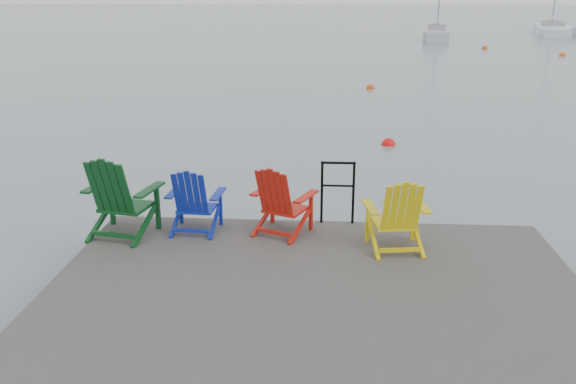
# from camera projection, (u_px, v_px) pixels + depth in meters

# --- Properties ---
(ground) EXTENTS (400.00, 400.00, 0.00)m
(ground) POSITION_uv_depth(u_px,v_px,m) (314.00, 348.00, 6.50)
(ground) COLOR slate
(ground) RESTS_ON ground
(dock) EXTENTS (6.00, 5.00, 1.40)m
(dock) POSITION_uv_depth(u_px,v_px,m) (315.00, 319.00, 6.40)
(dock) COLOR #2C2A27
(dock) RESTS_ON ground
(handrail) EXTENTS (0.48, 0.04, 0.90)m
(handrail) POSITION_uv_depth(u_px,v_px,m) (338.00, 186.00, 8.49)
(handrail) COLOR black
(handrail) RESTS_ON dock
(chair_green) EXTENTS (1.00, 0.94, 1.12)m
(chair_green) POSITION_uv_depth(u_px,v_px,m) (119.00, 196.00, 8.01)
(chair_green) COLOR #0B3F16
(chair_green) RESTS_ON dock
(chair_blue) EXTENTS (0.76, 0.71, 0.91)m
(chair_blue) POSITION_uv_depth(u_px,v_px,m) (194.00, 200.00, 8.19)
(chair_blue) COLOR #0E229A
(chair_blue) RESTS_ON dock
(chair_red) EXTENTS (0.93, 0.89, 0.96)m
(chair_red) POSITION_uv_depth(u_px,v_px,m) (281.00, 200.00, 8.11)
(chair_red) COLOR red
(chair_red) RESTS_ON dock
(chair_yellow) EXTENTS (0.85, 0.79, 0.96)m
(chair_yellow) POSITION_uv_depth(u_px,v_px,m) (398.00, 214.00, 7.58)
(chair_yellow) COLOR #DBC10C
(chair_yellow) RESTS_ON dock
(sailboat_near) EXTENTS (3.21, 7.69, 10.44)m
(sailboat_near) POSITION_uv_depth(u_px,v_px,m) (437.00, 35.00, 49.35)
(sailboat_near) COLOR silver
(sailboat_near) RESTS_ON ground
(sailboat_mid) EXTENTS (5.29, 10.64, 13.97)m
(sailboat_mid) POSITION_uv_depth(u_px,v_px,m) (551.00, 30.00, 55.39)
(sailboat_mid) COLOR white
(sailboat_mid) RESTS_ON ground
(buoy_a) EXTENTS (0.35, 0.35, 0.35)m
(buoy_a) POSITION_uv_depth(u_px,v_px,m) (388.00, 145.00, 15.17)
(buoy_a) COLOR red
(buoy_a) RESTS_ON ground
(buoy_b) EXTENTS (0.33, 0.33, 0.33)m
(buoy_b) POSITION_uv_depth(u_px,v_px,m) (370.00, 89.00, 24.07)
(buoy_b) COLOR #E8400D
(buoy_b) RESTS_ON ground
(buoy_c) EXTENTS (0.40, 0.40, 0.40)m
(buoy_c) POSITION_uv_depth(u_px,v_px,m) (562.00, 56.00, 36.59)
(buoy_c) COLOR #F4580E
(buoy_c) RESTS_ON ground
(buoy_d) EXTENTS (0.41, 0.41, 0.41)m
(buoy_d) POSITION_uv_depth(u_px,v_px,m) (485.00, 49.00, 41.10)
(buoy_d) COLOR #D84B0C
(buoy_d) RESTS_ON ground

